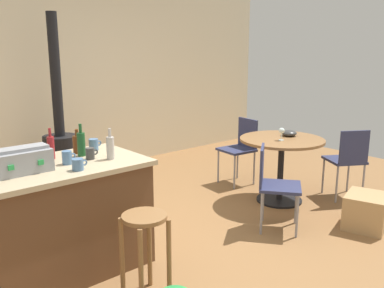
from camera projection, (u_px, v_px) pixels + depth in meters
The scene contains 22 objects.
ground_plane at pixel (181, 239), 4.08m from camera, with size 8.80×8.80×0.00m, color olive.
back_wall at pixel (51, 80), 5.83m from camera, with size 8.00×0.10×2.70m, color beige.
kitchen_island at pixel (64, 217), 3.43m from camera, with size 1.32×0.82×0.91m.
wooden_stool at pixel (145, 238), 3.02m from camera, with size 0.32×0.32×0.65m.
dining_table at pixel (281, 154), 4.95m from camera, with size 0.98×0.98×0.77m.
folding_chair_near at pixel (348, 158), 5.04m from camera, with size 0.55×0.55×0.87m.
folding_chair_far at pixel (241, 146), 5.65m from camera, with size 0.44×0.44×0.87m.
folding_chair_left at pixel (273, 181), 4.21m from camera, with size 0.56×0.56×0.85m.
wood_stove at pixel (61, 148), 5.46m from camera, with size 0.44×0.45×2.22m.
toolbox at pixel (20, 161), 3.09m from camera, with size 0.42×0.24×0.19m.
bottle_0 at pixel (110, 147), 3.46m from camera, with size 0.06×0.06×0.26m.
bottle_1 at pixel (81, 144), 3.56m from camera, with size 0.07×0.07×0.27m.
bottle_2 at pixel (77, 144), 3.65m from camera, with size 0.08×0.08×0.21m.
bottle_3 at pixel (51, 147), 3.46m from camera, with size 0.06×0.06×0.26m.
cup_0 at pixel (34, 154), 3.45m from camera, with size 0.11×0.08×0.10m.
cup_1 at pixel (90, 153), 3.47m from camera, with size 0.11×0.07×0.09m.
cup_2 at pixel (94, 145), 3.76m from camera, with size 0.12×0.08×0.10m.
cup_3 at pixel (67, 158), 3.32m from camera, with size 0.11×0.08×0.11m.
cup_4 at pixel (78, 164), 3.16m from camera, with size 0.12×0.09×0.09m.
wine_glass at pixel (282, 131), 4.79m from camera, with size 0.07×0.07×0.14m.
serving_bowl at pixel (289, 133), 5.03m from camera, with size 0.18×0.18×0.07m, color #383838.
cardboard_box at pixel (366, 211), 4.30m from camera, with size 0.44×0.39×0.35m, color tan.
Camera 1 is at (-2.38, -2.91, 1.81)m, focal length 39.61 mm.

